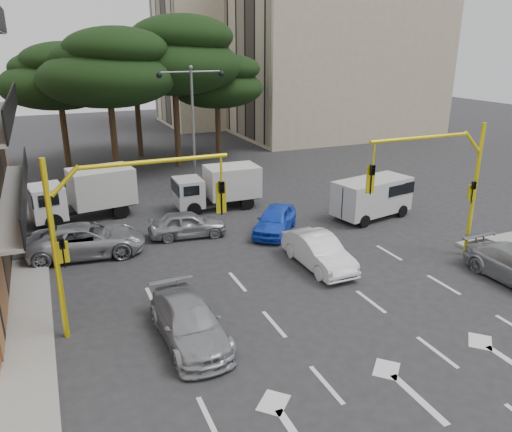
{
  "coord_description": "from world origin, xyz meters",
  "views": [
    {
      "loc": [
        -8.46,
        -13.54,
        9.17
      ],
      "look_at": [
        0.08,
        6.44,
        1.6
      ],
      "focal_mm": 35.0,
      "sensor_mm": 36.0,
      "label": 1
    }
  ],
  "objects": [
    {
      "name": "car_silver_cross_a",
      "position": [
        -7.3,
        8.73,
        0.73
      ],
      "size": [
        5.46,
        2.98,
        1.45
      ],
      "primitive_type": "imported",
      "rotation": [
        0.0,
        0.0,
        1.46
      ],
      "color": "#9FA1A7",
      "rests_on": "ground"
    },
    {
      "name": "signal_mast_left",
      "position": [
        -6.8,
        1.99,
        3.88
      ],
      "size": [
        5.79,
        0.37,
        6.0
      ],
      "color": "yellow",
      "rests_on": "ground"
    },
    {
      "name": "ground",
      "position": [
        0.0,
        0.0,
        0.0
      ],
      "size": [
        120.0,
        120.0,
        0.0
      ],
      "primitive_type": "plane",
      "color": "#28282B",
      "rests_on": "ground"
    },
    {
      "name": "van_white",
      "position": [
        7.66,
        8.0,
        1.11
      ],
      "size": [
        4.74,
        2.83,
        2.22
      ],
      "primitive_type": null,
      "rotation": [
        0.0,
        0.0,
        -1.37
      ],
      "color": "silver",
      "rests_on": "ground"
    },
    {
      "name": "box_truck_b",
      "position": [
        0.41,
        12.88,
        1.22
      ],
      "size": [
        5.01,
        2.21,
        2.44
      ],
      "primitive_type": null,
      "rotation": [
        0.0,
        0.0,
        1.55
      ],
      "color": "silver",
      "rests_on": "ground"
    },
    {
      "name": "car_blue_compact",
      "position": [
        1.78,
        7.94,
        0.68
      ],
      "size": [
        3.74,
        4.08,
        1.35
      ],
      "primitive_type": "imported",
      "rotation": [
        0.0,
        0.0,
        -0.69
      ],
      "color": "blue",
      "rests_on": "ground"
    },
    {
      "name": "signal_mast_right",
      "position": [
        6.8,
        1.99,
        3.88
      ],
      "size": [
        5.79,
        0.37,
        6.0
      ],
      "color": "yellow",
      "rests_on": "ground"
    },
    {
      "name": "street_lamp_center",
      "position": [
        0.0,
        16.0,
        5.43
      ],
      "size": [
        4.16,
        0.36,
        7.77
      ],
      "color": "slate",
      "rests_on": "median_strip"
    },
    {
      "name": "car_silver_cross_b",
      "position": [
        -2.47,
        9.16,
        0.65
      ],
      "size": [
        4.01,
        2.06,
        1.31
      ],
      "primitive_type": "imported",
      "rotation": [
        0.0,
        0.0,
        1.43
      ],
      "color": "#98999F",
      "rests_on": "ground"
    },
    {
      "name": "box_truck_a",
      "position": [
        -6.86,
        14.0,
        1.35
      ],
      "size": [
        5.77,
        3.12,
        2.69
      ],
      "primitive_type": null,
      "rotation": [
        0.0,
        0.0,
        1.73
      ],
      "color": "white",
      "rests_on": "ground"
    },
    {
      "name": "median_strip",
      "position": [
        0.0,
        16.0,
        0.07
      ],
      "size": [
        1.4,
        6.0,
        0.15
      ],
      "primitive_type": "cube",
      "color": "gray",
      "rests_on": "ground"
    },
    {
      "name": "pine_right",
      "position": [
        5.06,
        25.96,
        6.22
      ],
      "size": [
        7.49,
        7.49,
        8.37
      ],
      "color": "#382616",
      "rests_on": "ground"
    },
    {
      "name": "pine_left_near",
      "position": [
        -3.94,
        21.96,
        7.6
      ],
      "size": [
        9.15,
        9.15,
        10.23
      ],
      "color": "#382616",
      "rests_on": "ground"
    },
    {
      "name": "apartment_beige_far",
      "position": [
        12.95,
        44.0,
        8.35
      ],
      "size": [
        16.2,
        12.15,
        16.7
      ],
      "color": "tan",
      "rests_on": "ground"
    },
    {
      "name": "pine_center",
      "position": [
        1.06,
        23.96,
        8.3
      ],
      "size": [
        9.98,
        9.98,
        11.16
      ],
      "color": "#382616",
      "rests_on": "ground"
    },
    {
      "name": "apartment_beige_near",
      "position": [
        19.95,
        32.0,
        9.35
      ],
      "size": [
        20.2,
        12.15,
        18.7
      ],
      "color": "tan",
      "rests_on": "ground"
    },
    {
      "name": "car_silver_wagon",
      "position": [
        -4.93,
        0.19,
        0.66
      ],
      "size": [
        1.95,
        4.6,
        1.32
      ],
      "primitive_type": "imported",
      "rotation": [
        0.0,
        0.0,
        0.02
      ],
      "color": "#9B9EA3",
      "rests_on": "ground"
    },
    {
      "name": "car_white_hatch",
      "position": [
        1.75,
        3.52,
        0.7
      ],
      "size": [
        1.55,
        4.27,
        1.4
      ],
      "primitive_type": "imported",
      "rotation": [
        0.0,
        0.0,
        0.02
      ],
      "color": "white",
      "rests_on": "ground"
    },
    {
      "name": "pine_left_far",
      "position": [
        -6.94,
        25.96,
        6.91
      ],
      "size": [
        8.32,
        8.32,
        9.3
      ],
      "color": "#382616",
      "rests_on": "ground"
    },
    {
      "name": "pine_back",
      "position": [
        -0.94,
        28.96,
        7.6
      ],
      "size": [
        9.15,
        9.15,
        10.23
      ],
      "color": "#382616",
      "rests_on": "ground"
    }
  ]
}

